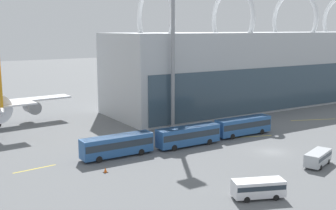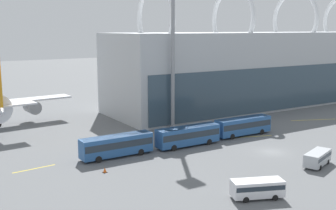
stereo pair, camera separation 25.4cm
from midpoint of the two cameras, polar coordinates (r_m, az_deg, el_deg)
ground_plane at (r=68.89m, az=13.75°, el=-6.17°), size 440.00×440.00×0.00m
airliner_at_gate_far at (r=121.57m, az=2.19°, el=3.65°), size 38.72×39.94×13.13m
shuttle_bus_0 at (r=64.31m, az=-7.03°, el=-5.34°), size 11.26×2.71×3.28m
shuttle_bus_1 at (r=69.68m, az=2.65°, el=-4.04°), size 11.26×2.71×3.28m
shuttle_bus_2 at (r=77.70m, az=10.07°, el=-2.69°), size 11.27×2.75×3.28m
service_van_foreground at (r=63.68m, az=19.53°, el=-6.69°), size 6.06×3.92×2.05m
service_van_crossing at (r=50.10m, az=12.00°, el=-10.86°), size 6.34×4.22×2.16m
floodlight_mast at (r=80.09m, az=0.59°, el=10.08°), size 2.68×2.68×30.82m
lane_stripe_1 at (r=61.94m, az=-17.71°, el=-8.24°), size 6.04×0.83×0.01m
lane_stripe_2 at (r=95.14m, az=19.01°, el=-1.90°), size 9.77×4.01×0.01m
lane_stripe_4 at (r=77.56m, az=11.24°, el=-4.22°), size 7.28×2.61×0.01m
traffic_cone_0 at (r=58.19m, az=-8.60°, el=-8.71°), size 0.61×0.61×0.70m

